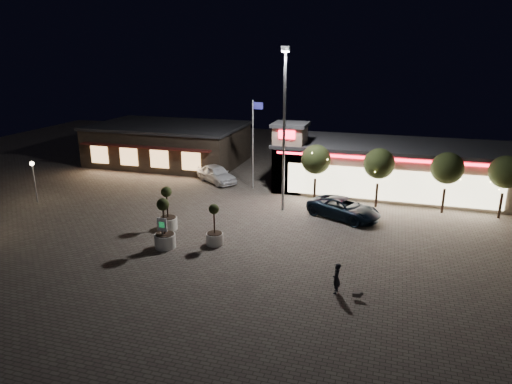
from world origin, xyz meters
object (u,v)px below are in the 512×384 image
(pedestrian, at_px, (336,278))
(planter_left, at_px, (168,216))
(valet_sign, at_px, (162,227))
(planter_mid, at_px, (165,233))
(pickup_truck, at_px, (344,208))
(white_sedan, at_px, (216,174))

(pedestrian, relative_size, planter_left, 0.53)
(pedestrian, height_order, valet_sign, valet_sign)
(pedestrian, relative_size, valet_sign, 0.82)
(planter_left, bearing_deg, planter_mid, -66.23)
(pedestrian, distance_m, planter_left, 13.64)
(pickup_truck, height_order, pedestrian, pedestrian)
(pickup_truck, xyz_separation_m, valet_sign, (-10.40, -8.83, 0.64))
(planter_mid, bearing_deg, planter_left, 113.77)
(white_sedan, relative_size, planter_left, 1.57)
(pickup_truck, xyz_separation_m, white_sedan, (-12.74, 6.35, 0.06))
(white_sedan, xyz_separation_m, planter_left, (1.16, -12.16, 0.13))
(white_sedan, height_order, planter_mid, planter_mid)
(white_sedan, distance_m, valet_sign, 15.37)
(pickup_truck, distance_m, planter_mid, 13.50)
(planter_mid, height_order, valet_sign, planter_mid)
(planter_left, bearing_deg, pedestrian, -23.85)
(planter_mid, bearing_deg, white_sedan, 99.21)
(planter_left, distance_m, planter_mid, 3.19)
(white_sedan, bearing_deg, valet_sign, -134.16)
(pickup_truck, bearing_deg, valet_sign, 155.07)
(valet_sign, bearing_deg, planter_mid, 45.03)
(valet_sign, bearing_deg, pickup_truck, 40.32)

